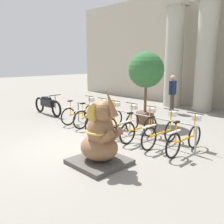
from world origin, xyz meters
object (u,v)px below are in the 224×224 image
(bicycle_4, at_px, (140,127))
(potted_tree, at_px, (146,74))
(bicycle_2, at_px, (105,119))
(person_pedestrian, at_px, (173,90))
(bicycle_6, at_px, (185,138))
(bicycle_5, at_px, (161,132))
(bicycle_1, at_px, (93,116))
(elephant_statue, at_px, (101,139))
(bicycle_0, at_px, (81,113))
(motorcycle, at_px, (48,104))
(bicycle_3, at_px, (122,123))

(bicycle_4, relative_size, potted_tree, 0.64)
(bicycle_2, height_order, person_pedestrian, person_pedestrian)
(bicycle_6, bearing_deg, bicycle_5, 179.91)
(bicycle_1, xyz_separation_m, bicycle_5, (2.98, 0.00, 0.00))
(elephant_statue, height_order, person_pedestrian, elephant_statue)
(bicycle_1, bearing_deg, elephant_statue, -36.96)
(bicycle_0, height_order, elephant_statue, elephant_statue)
(bicycle_1, height_order, bicycle_2, same)
(elephant_statue, distance_m, potted_tree, 4.41)
(bicycle_0, relative_size, bicycle_2, 1.00)
(bicycle_4, xyz_separation_m, person_pedestrian, (-1.57, 4.17, 0.64))
(bicycle_4, relative_size, bicycle_6, 1.00)
(elephant_statue, bearing_deg, bicycle_1, 143.04)
(motorcycle, bearing_deg, person_pedestrian, 50.26)
(bicycle_2, height_order, bicycle_5, same)
(bicycle_3, relative_size, motorcycle, 0.80)
(bicycle_2, bearing_deg, motorcycle, -178.47)
(bicycle_0, distance_m, elephant_statue, 4.08)
(bicycle_4, bearing_deg, potted_tree, 124.77)
(elephant_statue, relative_size, potted_tree, 0.67)
(bicycle_5, bearing_deg, bicycle_1, -179.95)
(bicycle_2, height_order, bicycle_3, same)
(bicycle_6, xyz_separation_m, person_pedestrian, (-3.06, 4.15, 0.64))
(bicycle_1, distance_m, bicycle_5, 2.98)
(bicycle_2, height_order, bicycle_6, same)
(bicycle_2, xyz_separation_m, elephant_statue, (2.02, -2.01, 0.21))
(bicycle_0, bearing_deg, bicycle_3, -0.66)
(bicycle_0, height_order, person_pedestrian, person_pedestrian)
(bicycle_0, height_order, bicycle_1, same)
(bicycle_0, xyz_separation_m, elephant_statue, (3.51, -2.08, 0.21))
(bicycle_5, bearing_deg, bicycle_2, -178.10)
(bicycle_6, height_order, potted_tree, potted_tree)
(elephant_statue, bearing_deg, motorcycle, 161.45)
(elephant_statue, height_order, potted_tree, potted_tree)
(bicycle_4, distance_m, elephant_statue, 2.13)
(bicycle_4, relative_size, elephant_statue, 0.96)
(bicycle_1, bearing_deg, bicycle_3, -0.96)
(elephant_statue, distance_m, person_pedestrian, 6.58)
(bicycle_4, height_order, elephant_statue, elephant_statue)
(bicycle_3, relative_size, bicycle_5, 1.00)
(bicycle_0, xyz_separation_m, motorcycle, (-2.18, -0.17, 0.07))
(bicycle_3, bearing_deg, potted_tree, 105.46)
(bicycle_6, height_order, elephant_statue, elephant_statue)
(bicycle_1, xyz_separation_m, motorcycle, (-2.93, -0.17, 0.07))
(bicycle_2, relative_size, potted_tree, 0.64)
(bicycle_6, bearing_deg, potted_tree, 147.16)
(elephant_statue, bearing_deg, bicycle_2, 135.15)
(bicycle_1, relative_size, potted_tree, 0.64)
(bicycle_5, height_order, elephant_statue, elephant_statue)
(bicycle_1, distance_m, bicycle_2, 0.75)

